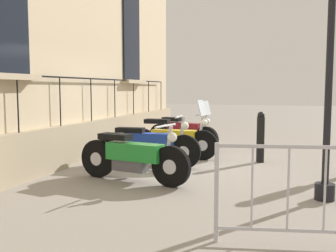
{
  "coord_description": "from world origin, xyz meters",
  "views": [
    {
      "loc": [
        2.24,
        -7.97,
        1.61
      ],
      "look_at": [
        -0.26,
        0.0,
        0.8
      ],
      "focal_mm": 41.92,
      "sensor_mm": 36.0,
      "label": 1
    }
  ],
  "objects_px": {
    "motorcycle_yellow": "(173,139)",
    "bollard": "(261,137)",
    "motorcycle_green": "(133,157)",
    "crowd_barrier": "(306,191)",
    "motorcycle_blue": "(148,146)",
    "motorcycle_maroon": "(183,133)"
  },
  "relations": [
    {
      "from": "motorcycle_blue",
      "to": "motorcycle_yellow",
      "type": "bearing_deg",
      "value": 78.65
    },
    {
      "from": "motorcycle_maroon",
      "to": "crowd_barrier",
      "type": "xyz_separation_m",
      "value": [
        2.82,
        -5.61,
        0.12
      ]
    },
    {
      "from": "bollard",
      "to": "motorcycle_yellow",
      "type": "bearing_deg",
      "value": -176.47
    },
    {
      "from": "motorcycle_blue",
      "to": "crowd_barrier",
      "type": "bearing_deg",
      "value": -48.22
    },
    {
      "from": "crowd_barrier",
      "to": "motorcycle_blue",
      "type": "bearing_deg",
      "value": 131.78
    },
    {
      "from": "motorcycle_yellow",
      "to": "bollard",
      "type": "height_order",
      "value": "motorcycle_yellow"
    },
    {
      "from": "motorcycle_yellow",
      "to": "motorcycle_maroon",
      "type": "relative_size",
      "value": 1.07
    },
    {
      "from": "motorcycle_yellow",
      "to": "crowd_barrier",
      "type": "relative_size",
      "value": 1.16
    },
    {
      "from": "motorcycle_green",
      "to": "motorcycle_blue",
      "type": "xyz_separation_m",
      "value": [
        -0.21,
        1.29,
        0.0
      ]
    },
    {
      "from": "bollard",
      "to": "motorcycle_maroon",
      "type": "bearing_deg",
      "value": 151.09
    },
    {
      "from": "motorcycle_maroon",
      "to": "crowd_barrier",
      "type": "relative_size",
      "value": 1.09
    },
    {
      "from": "motorcycle_green",
      "to": "crowd_barrier",
      "type": "distance_m",
      "value": 3.4
    },
    {
      "from": "motorcycle_blue",
      "to": "motorcycle_yellow",
      "type": "distance_m",
      "value": 1.09
    },
    {
      "from": "motorcycle_green",
      "to": "motorcycle_yellow",
      "type": "bearing_deg",
      "value": 89.91
    },
    {
      "from": "motorcycle_yellow",
      "to": "crowd_barrier",
      "type": "xyz_separation_m",
      "value": [
        2.73,
        -4.37,
        0.12
      ]
    },
    {
      "from": "motorcycle_blue",
      "to": "motorcycle_maroon",
      "type": "xyz_separation_m",
      "value": [
        0.13,
        2.31,
        0.0
      ]
    },
    {
      "from": "motorcycle_blue",
      "to": "motorcycle_yellow",
      "type": "xyz_separation_m",
      "value": [
        0.21,
        1.07,
        0.01
      ]
    },
    {
      "from": "motorcycle_yellow",
      "to": "motorcycle_maroon",
      "type": "height_order",
      "value": "motorcycle_yellow"
    },
    {
      "from": "motorcycle_green",
      "to": "motorcycle_maroon",
      "type": "xyz_separation_m",
      "value": [
        -0.08,
        3.61,
        0.01
      ]
    },
    {
      "from": "motorcycle_yellow",
      "to": "bollard",
      "type": "distance_m",
      "value": 1.96
    },
    {
      "from": "motorcycle_maroon",
      "to": "crowd_barrier",
      "type": "bearing_deg",
      "value": -63.33
    },
    {
      "from": "motorcycle_green",
      "to": "motorcycle_yellow",
      "type": "height_order",
      "value": "motorcycle_yellow"
    }
  ]
}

